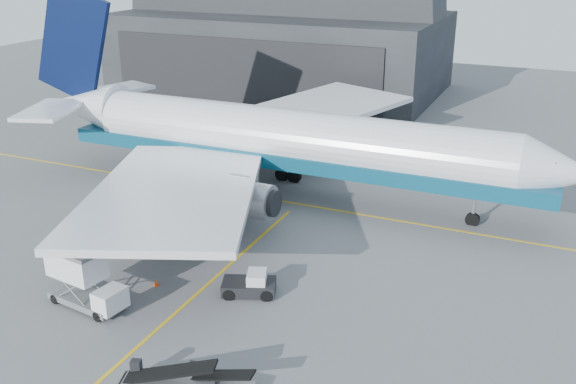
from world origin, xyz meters
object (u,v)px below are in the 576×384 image
at_px(airliner, 273,139).
at_px(belt_loader_a, 168,382).
at_px(catering_truck, 84,279).
at_px(belt_loader_b, 216,383).
at_px(pushback_tug, 251,285).

height_order(airliner, belt_loader_a, airliner).
height_order(catering_truck, belt_loader_b, catering_truck).
relative_size(catering_truck, belt_loader_a, 1.10).
bearing_deg(pushback_tug, belt_loader_a, -107.34).
bearing_deg(belt_loader_b, pushback_tug, 101.20).
xyz_separation_m(pushback_tug, belt_loader_b, (2.99, -9.90, -0.13)).
height_order(belt_loader_a, belt_loader_b, belt_loader_a).
height_order(airliner, catering_truck, airliner).
bearing_deg(belt_loader_b, airliner, 103.58).
height_order(pushback_tug, belt_loader_b, pushback_tug).
height_order(catering_truck, pushback_tug, catering_truck).
bearing_deg(pushback_tug, belt_loader_b, -94.03).
distance_m(airliner, belt_loader_a, 30.06).
height_order(airliner, pushback_tug, airliner).
relative_size(airliner, pushback_tug, 13.39).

